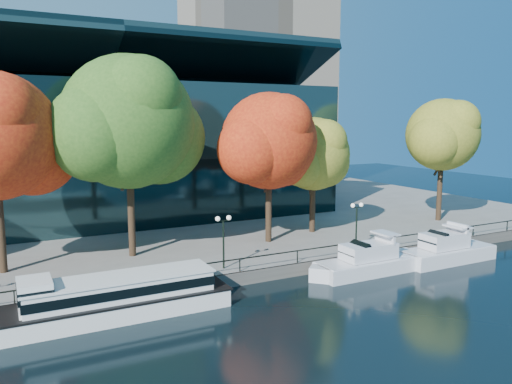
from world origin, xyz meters
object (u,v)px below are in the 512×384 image
cruiser_near (369,261)px  tree_5 (444,136)px  tree_3 (271,143)px  tour_boat (106,298)px  cruiser_far (444,250)px  tree_4 (315,156)px  lamp_2 (357,215)px  tree_2 (131,125)px  lamp_1 (223,230)px

cruiser_near → tree_5: 22.12m
cruiser_near → tree_3: (-3.76, 9.28, 9.05)m
tour_boat → cruiser_far: 28.01m
tree_5 → tree_4: bearing=174.1°
lamp_2 → cruiser_near: bearing=-113.1°
tree_4 → lamp_2: size_ratio=2.82×
tree_2 → tree_4: (18.06, 0.68, -3.06)m
tree_3 → tree_5: tree_3 is taller
tour_boat → tree_3: 20.72m
lamp_1 → lamp_2: (12.51, 0.00, 0.00)m
lamp_1 → cruiser_near: bearing=-17.6°
cruiser_near → cruiser_far: cruiser_far is taller
tree_2 → cruiser_far: bearing=-24.3°
tour_boat → lamp_1: lamp_1 is taller
tree_5 → cruiser_near: bearing=-152.7°
tree_5 → lamp_1: (-28.84, -5.71, -6.32)m
cruiser_near → lamp_2: (1.49, 3.49, 3.00)m
tree_4 → lamp_2: 8.71m
tree_2 → tour_boat: bearing=-113.3°
cruiser_far → lamp_1: lamp_1 is taller
tour_boat → tree_4: bearing=25.3°
tree_3 → lamp_2: tree_3 is taller
tree_5 → lamp_1: size_ratio=3.33×
lamp_1 → lamp_2: bearing=0.0°
tour_boat → cruiser_near: cruiser_near is taller
tree_3 → tree_4: bearing=15.0°
tree_2 → tree_3: tree_2 is taller
cruiser_near → tree_2: bearing=147.6°
tree_3 → lamp_2: 9.88m
cruiser_far → tree_2: size_ratio=0.62×
cruiser_near → tree_5: size_ratio=0.81×
cruiser_near → tree_3: bearing=112.0°
tour_boat → tree_2: (4.25, 9.85, 10.39)m
tree_3 → tree_5: 21.59m
tree_3 → lamp_2: bearing=-47.8°
tree_3 → tree_4: tree_3 is taller
tree_4 → lamp_2: bearing=-94.3°
cruiser_near → tree_4: tree_4 is taller
cruiser_far → tree_5: size_ratio=0.75×
tree_3 → tree_5: bearing=-0.2°
cruiser_far → lamp_1: size_ratio=2.49×
lamp_2 → lamp_1: bearing=180.0°
tree_3 → tree_2: bearing=175.9°
cruiser_near → tree_2: (-16.01, 10.16, 10.70)m
tree_5 → tree_3: bearing=179.8°
tree_4 → tree_3: bearing=-165.0°
tree_4 → lamp_1: (-13.06, -7.35, -4.64)m
tree_5 → lamp_2: 18.42m
cruiser_near → tour_boat: bearing=179.1°
tree_5 → lamp_1: tree_5 is taller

